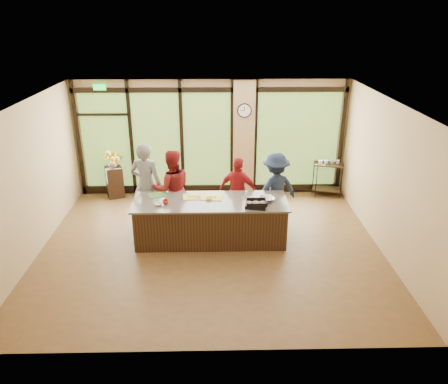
{
  "coord_description": "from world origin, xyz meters",
  "views": [
    {
      "loc": [
        0.1,
        -7.96,
        4.57
      ],
      "look_at": [
        0.28,
        0.4,
        1.08
      ],
      "focal_mm": 35.0,
      "sensor_mm": 36.0,
      "label": 1
    }
  ],
  "objects_px": {
    "cook_right": "(275,189)",
    "roasting_pan": "(256,205)",
    "cook_left": "(146,185)",
    "flower_stand": "(115,182)",
    "island_base": "(211,222)",
    "bar_cart": "(328,174)"
  },
  "relations": [
    {
      "from": "cook_left",
      "to": "roasting_pan",
      "type": "distance_m",
      "value": 2.61
    },
    {
      "from": "flower_stand",
      "to": "bar_cart",
      "type": "distance_m",
      "value": 5.59
    },
    {
      "from": "cook_left",
      "to": "bar_cart",
      "type": "relative_size",
      "value": 1.98
    },
    {
      "from": "cook_right",
      "to": "roasting_pan",
      "type": "relative_size",
      "value": 4.13
    },
    {
      "from": "roasting_pan",
      "to": "bar_cart",
      "type": "relative_size",
      "value": 0.42
    },
    {
      "from": "island_base",
      "to": "cook_left",
      "type": "distance_m",
      "value": 1.73
    },
    {
      "from": "cook_left",
      "to": "bar_cart",
      "type": "distance_m",
      "value": 4.78
    },
    {
      "from": "cook_right",
      "to": "island_base",
      "type": "bearing_deg",
      "value": 5.03
    },
    {
      "from": "cook_right",
      "to": "flower_stand",
      "type": "height_order",
      "value": "cook_right"
    },
    {
      "from": "island_base",
      "to": "flower_stand",
      "type": "height_order",
      "value": "island_base"
    },
    {
      "from": "cook_right",
      "to": "roasting_pan",
      "type": "xyz_separation_m",
      "value": [
        -0.53,
        -1.11,
        0.11
      ]
    },
    {
      "from": "roasting_pan",
      "to": "flower_stand",
      "type": "relative_size",
      "value": 0.5
    },
    {
      "from": "bar_cart",
      "to": "island_base",
      "type": "bearing_deg",
      "value": -126.23
    },
    {
      "from": "cook_left",
      "to": "flower_stand",
      "type": "height_order",
      "value": "cook_left"
    },
    {
      "from": "island_base",
      "to": "bar_cart",
      "type": "height_order",
      "value": "bar_cart"
    },
    {
      "from": "cook_right",
      "to": "bar_cart",
      "type": "distance_m",
      "value": 2.29
    },
    {
      "from": "cook_right",
      "to": "roasting_pan",
      "type": "bearing_deg",
      "value": 40.9
    },
    {
      "from": "cook_left",
      "to": "bar_cart",
      "type": "bearing_deg",
      "value": -147.24
    },
    {
      "from": "cook_left",
      "to": "cook_right",
      "type": "height_order",
      "value": "cook_left"
    },
    {
      "from": "cook_right",
      "to": "bar_cart",
      "type": "xyz_separation_m",
      "value": [
        1.6,
        1.61,
        -0.26
      ]
    },
    {
      "from": "cook_left",
      "to": "roasting_pan",
      "type": "relative_size",
      "value": 4.76
    },
    {
      "from": "roasting_pan",
      "to": "island_base",
      "type": "bearing_deg",
      "value": 173.69
    }
  ]
}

